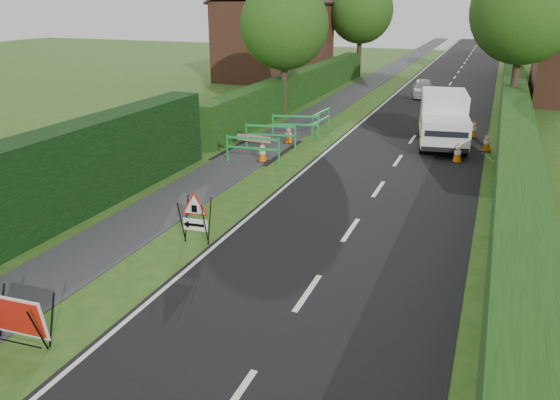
% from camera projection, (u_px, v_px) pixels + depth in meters
% --- Properties ---
extents(ground, '(120.00, 120.00, 0.00)m').
position_uv_depth(ground, '(178.00, 294.00, 11.26)').
color(ground, '#2A4E16').
rests_on(ground, ground).
extents(road_surface, '(6.00, 90.00, 0.02)m').
position_uv_depth(road_surface, '(454.00, 79.00, 40.93)').
color(road_surface, black).
rests_on(road_surface, ground).
extents(footpath, '(2.00, 90.00, 0.02)m').
position_uv_depth(footpath, '(381.00, 76.00, 42.82)').
color(footpath, '#2D2D30').
rests_on(footpath, ground).
extents(hedge_west_far, '(1.00, 24.00, 1.80)m').
position_uv_depth(hedge_west_far, '(302.00, 101.00, 32.17)').
color(hedge_west_far, '#14380F').
rests_on(hedge_west_far, ground).
extents(hedge_east, '(1.20, 50.00, 1.50)m').
position_uv_depth(hedge_east, '(512.00, 143.00, 22.98)').
color(hedge_east, '#14380F').
rests_on(hedge_east, ground).
extents(house_west, '(7.50, 7.40, 7.88)m').
position_uv_depth(house_west, '(274.00, 39.00, 39.86)').
color(house_west, brown).
rests_on(house_west, ground).
extents(tree_nw, '(4.40, 4.40, 6.70)m').
position_uv_depth(tree_nw, '(284.00, 25.00, 26.98)').
color(tree_nw, '#2D2116').
rests_on(tree_nw, ground).
extents(tree_ne, '(5.20, 5.20, 7.79)m').
position_uv_depth(tree_ne, '(525.00, 10.00, 26.45)').
color(tree_ne, '#2D2116').
rests_on(tree_ne, ground).
extents(tree_fw, '(4.80, 4.80, 7.24)m').
position_uv_depth(tree_fw, '(361.00, 11.00, 40.82)').
color(tree_fw, '#2D2116').
rests_on(tree_fw, ground).
extents(tree_fe, '(4.20, 4.20, 6.33)m').
position_uv_depth(tree_fe, '(518.00, 19.00, 40.73)').
color(tree_fe, '#2D2116').
rests_on(tree_fe, ground).
extents(red_rect_sign, '(1.15, 0.74, 0.95)m').
position_uv_depth(red_rect_sign, '(18.00, 318.00, 9.43)').
color(red_rect_sign, black).
rests_on(red_rect_sign, ground).
extents(triangle_sign, '(0.85, 0.85, 1.14)m').
position_uv_depth(triangle_sign, '(194.00, 214.00, 13.29)').
color(triangle_sign, black).
rests_on(triangle_sign, ground).
extents(works_van, '(2.44, 4.78, 2.08)m').
position_uv_depth(works_van, '(443.00, 118.00, 22.32)').
color(works_van, silver).
rests_on(works_van, ground).
extents(traffic_cone_0, '(0.38, 0.38, 0.79)m').
position_uv_depth(traffic_cone_0, '(458.00, 152.00, 20.15)').
color(traffic_cone_0, black).
rests_on(traffic_cone_0, ground).
extents(traffic_cone_1, '(0.38, 0.38, 0.79)m').
position_uv_depth(traffic_cone_1, '(487.00, 142.00, 21.60)').
color(traffic_cone_1, black).
rests_on(traffic_cone_1, ground).
extents(traffic_cone_2, '(0.38, 0.38, 0.79)m').
position_uv_depth(traffic_cone_2, '(473.00, 129.00, 23.76)').
color(traffic_cone_2, black).
rests_on(traffic_cone_2, ground).
extents(traffic_cone_3, '(0.38, 0.38, 0.79)m').
position_uv_depth(traffic_cone_3, '(262.00, 151.00, 20.23)').
color(traffic_cone_3, black).
rests_on(traffic_cone_3, ground).
extents(traffic_cone_4, '(0.38, 0.38, 0.79)m').
position_uv_depth(traffic_cone_4, '(289.00, 134.00, 22.78)').
color(traffic_cone_4, black).
rests_on(traffic_cone_4, ground).
extents(ped_barrier_0, '(2.09, 0.58, 1.00)m').
position_uv_depth(ped_barrier_0, '(253.00, 146.00, 20.01)').
color(ped_barrier_0, green).
rests_on(ped_barrier_0, ground).
extents(ped_barrier_1, '(2.09, 0.82, 1.00)m').
position_uv_depth(ped_barrier_1, '(271.00, 133.00, 21.96)').
color(ped_barrier_1, green).
rests_on(ped_barrier_1, ground).
extents(ped_barrier_2, '(2.08, 0.86, 1.00)m').
position_uv_depth(ped_barrier_2, '(296.00, 123.00, 23.75)').
color(ped_barrier_2, green).
rests_on(ped_barrier_2, ground).
extents(ped_barrier_3, '(0.51, 2.08, 1.00)m').
position_uv_depth(ped_barrier_3, '(321.00, 119.00, 24.55)').
color(ped_barrier_3, green).
rests_on(ped_barrier_3, ground).
extents(redwhite_plank, '(1.50, 0.14, 0.25)m').
position_uv_depth(redwhite_plank, '(254.00, 149.00, 22.02)').
color(redwhite_plank, red).
rests_on(redwhite_plank, ground).
extents(hatchback_car, '(1.74, 3.33, 1.08)m').
position_uv_depth(hatchback_car, '(423.00, 88.00, 33.45)').
color(hatchback_car, silver).
rests_on(hatchback_car, ground).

